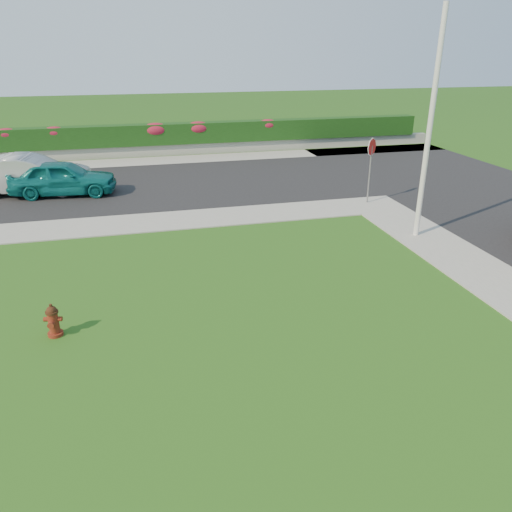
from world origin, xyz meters
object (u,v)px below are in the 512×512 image
object	(u,v)px
fire_hydrant	(53,321)
sedan_teal	(63,178)
stop_sign	(371,155)
sedan_silver	(30,174)
utility_pole	(430,129)

from	to	relation	value
fire_hydrant	sedan_teal	world-z (taller)	sedan_teal
stop_sign	sedan_teal	bearing A→B (deg)	144.77
sedan_silver	sedan_teal	bearing A→B (deg)	-105.64
sedan_teal	utility_pole	bearing A→B (deg)	-118.50
sedan_teal	fire_hydrant	bearing A→B (deg)	-170.16
stop_sign	fire_hydrant	bearing A→B (deg)	-161.88
fire_hydrant	utility_pole	size ratio (longest dim) A/B	0.11
fire_hydrant	utility_pole	world-z (taller)	utility_pole
sedan_teal	stop_sign	world-z (taller)	stop_sign
fire_hydrant	stop_sign	bearing A→B (deg)	44.91
sedan_silver	stop_sign	world-z (taller)	stop_sign
sedan_teal	sedan_silver	world-z (taller)	sedan_silver
sedan_teal	sedan_silver	xyz separation A→B (m)	(-1.31, 0.55, 0.08)
fire_hydrant	stop_sign	size ratio (longest dim) A/B	0.29
utility_pole	stop_sign	distance (m)	3.98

